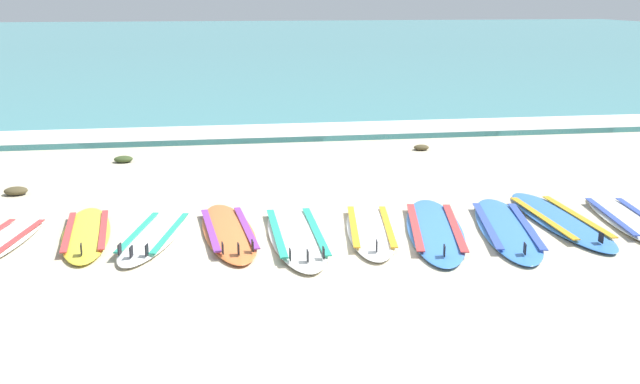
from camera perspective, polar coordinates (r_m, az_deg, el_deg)
name	(u,v)px	position (r m, az deg, el deg)	size (l,w,h in m)	color
ground_plane	(320,242)	(7.90, -0.04, -3.87)	(80.00, 80.00, 0.00)	#C1B599
sea	(222,40)	(42.95, -7.58, 11.61)	(80.00, 60.00, 0.10)	teal
wave_foam_strip	(268,133)	(13.82, -4.03, 4.58)	(80.00, 1.36, 0.11)	white
surfboard_0	(1,242)	(8.48, -23.56, -3.58)	(0.85, 1.97, 0.18)	white
surfboard_1	(86,233)	(8.45, -17.70, -3.07)	(0.69, 2.07, 0.18)	yellow
surfboard_2	(154,235)	(8.19, -12.76, -3.29)	(0.93, 2.06, 0.18)	white
surfboard_3	(228,231)	(8.18, -7.12, -3.05)	(0.72, 2.22, 0.18)	orange
surfboard_4	(296,234)	(8.02, -1.85, -3.30)	(0.62, 2.40, 0.18)	silver
surfboard_5	(371,229)	(8.22, 3.95, -2.87)	(0.85, 2.18, 0.18)	white
surfboard_6	(435,229)	(8.29, 8.90, -2.88)	(1.11, 2.52, 0.18)	#3875CC
surfboard_7	(506,228)	(8.50, 14.28, -2.72)	(1.11, 2.49, 0.18)	#3875CC
surfboard_8	(559,219)	(8.99, 18.10, -2.04)	(0.62, 2.39, 0.18)	#3875CC
surfboard_9	(627,219)	(9.29, 22.72, -1.93)	(0.86, 2.19, 0.18)	silver
seaweed_clump_near_shoreline	(123,159)	(12.01, -15.03, 2.48)	(0.29, 0.23, 0.10)	#384723
seaweed_clump_mid_sand	(421,147)	(12.65, 7.87, 3.45)	(0.26, 0.21, 0.09)	#4C4228
seaweed_clump_by_the_boards	(16,191)	(10.52, -22.55, 0.08)	(0.30, 0.24, 0.11)	#4C4228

